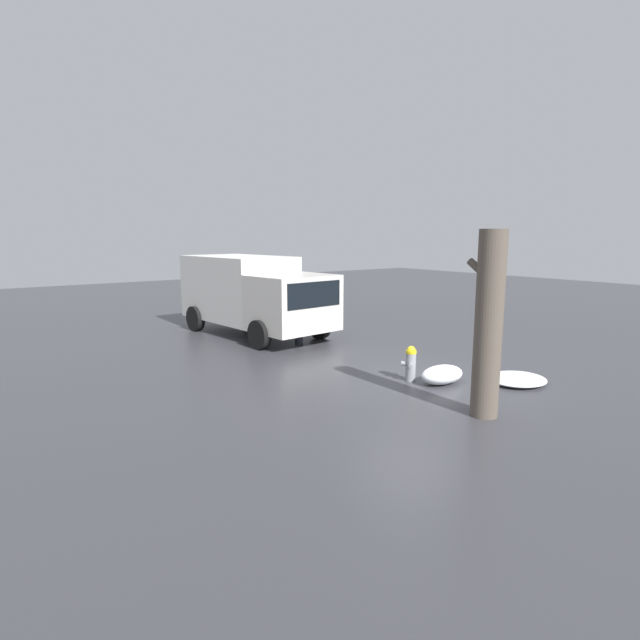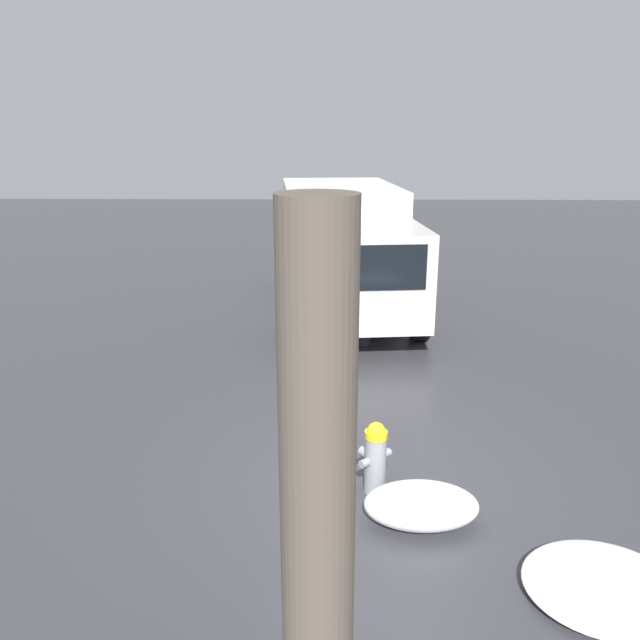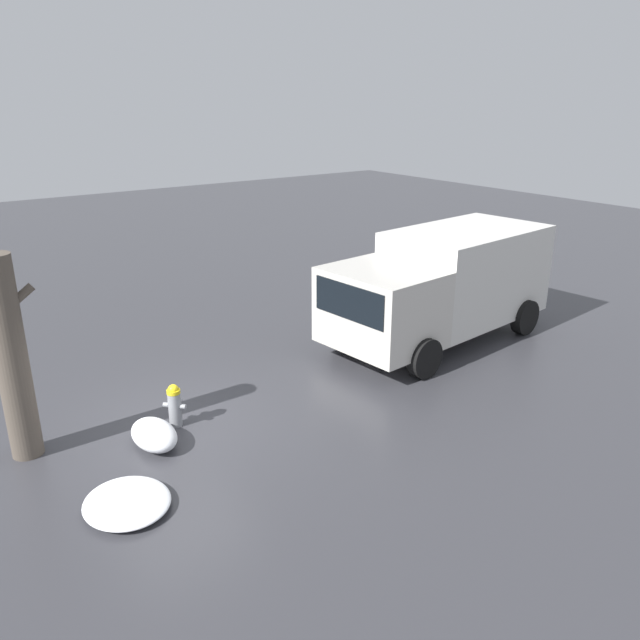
% 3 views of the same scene
% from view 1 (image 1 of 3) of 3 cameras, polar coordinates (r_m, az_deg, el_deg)
% --- Properties ---
extents(ground_plane, '(60.00, 60.00, 0.00)m').
position_cam_1_polar(ground_plane, '(12.09, 10.27, -6.83)').
color(ground_plane, '#38383D').
extents(fire_hydrant, '(0.38, 0.39, 0.84)m').
position_cam_1_polar(fire_hydrant, '(11.98, 10.32, -4.85)').
color(fire_hydrant, gray).
rests_on(fire_hydrant, ground_plane).
extents(tree_trunk, '(0.78, 0.51, 3.51)m').
position_cam_1_polar(tree_trunk, '(9.75, 18.69, -0.47)').
color(tree_trunk, brown).
rests_on(tree_trunk, ground_plane).
extents(delivery_truck, '(6.34, 3.17, 2.68)m').
position_cam_1_polar(delivery_truck, '(17.35, -7.69, 3.16)').
color(delivery_truck, beige).
rests_on(delivery_truck, ground_plane).
extents(pedestrian, '(0.38, 0.38, 1.73)m').
position_cam_1_polar(pedestrian, '(15.63, -2.46, 0.61)').
color(pedestrian, '#23232D').
rests_on(pedestrian, ground_plane).
extents(snow_pile_by_hydrant, '(1.27, 1.40, 0.18)m').
position_cam_1_polar(snow_pile_by_hydrant, '(12.58, 21.59, -6.28)').
color(snow_pile_by_hydrant, white).
rests_on(snow_pile_by_hydrant, ground_plane).
extents(snow_pile_curbside, '(0.71, 1.17, 0.42)m').
position_cam_1_polar(snow_pile_curbside, '(11.98, 13.78, -6.07)').
color(snow_pile_curbside, white).
rests_on(snow_pile_curbside, ground_plane).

